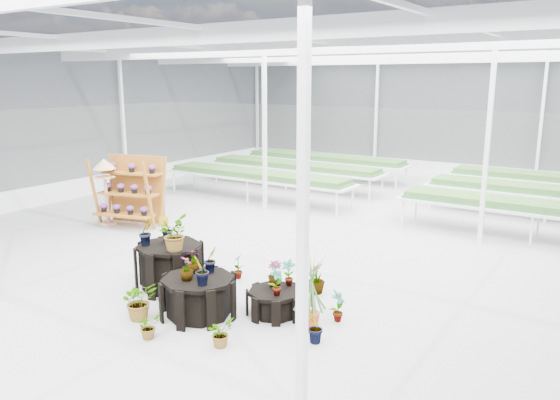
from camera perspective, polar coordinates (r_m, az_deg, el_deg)
The scene contains 10 objects.
ground_plane at distance 10.96m, azimuth -0.53°, elevation -7.12°, with size 24.00×24.00×0.00m, color gray.
greenhouse_shell at distance 10.42m, azimuth -0.55°, elevation 4.61°, with size 18.00×24.00×4.50m, color white, non-canonical shape.
steel_frame at distance 10.42m, azimuth -0.55°, elevation 4.61°, with size 18.00×24.00×4.50m, color silver, non-canonical shape.
nursery_benches at distance 17.11m, azimuth 12.93°, elevation 1.20°, with size 16.00×7.00×0.84m, color silver, non-canonical shape.
plinth_tall at distance 10.02m, azimuth -11.43°, elevation -6.84°, with size 1.19×1.19×0.81m, color black.
plinth_mid at distance 8.87m, azimuth -8.51°, elevation -9.95°, with size 1.20×1.20×0.63m, color black.
plinth_low at distance 8.86m, azimuth -0.48°, elevation -10.63°, with size 0.90×0.90×0.41m, color black.
shelf_rack at distance 14.40m, azimuth -15.51°, elevation 0.86°, with size 1.68×0.89×1.78m, color #8F531A, non-canonical shape.
bird_table at distance 14.57m, azimuth -17.73°, elevation 0.77°, with size 0.41×0.41×1.74m, color tan, non-canonical shape.
nursery_plants at distance 9.27m, azimuth -7.67°, elevation -7.26°, with size 4.48×3.21×1.41m.
Camera 1 is at (5.72, -8.60, 3.69)m, focal length 35.00 mm.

